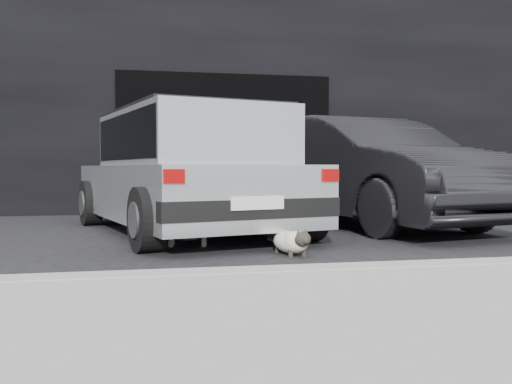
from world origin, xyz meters
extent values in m
plane|color=black|center=(0.00, 0.00, 0.00)|extent=(80.00, 80.00, 0.00)
cube|color=black|center=(1.00, 6.00, 2.50)|extent=(34.00, 4.00, 5.00)
cube|color=black|center=(1.00, 3.99, 1.30)|extent=(4.00, 0.10, 2.60)
cube|color=gray|center=(1.00, -2.60, 0.06)|extent=(18.00, 0.25, 0.12)
cube|color=gray|center=(1.00, -3.80, 0.06)|extent=(18.00, 2.20, 0.11)
cube|color=silver|center=(-0.01, 0.90, 0.54)|extent=(2.94, 4.63, 0.68)
cube|color=silver|center=(0.05, 0.69, 1.22)|extent=(2.36, 3.19, 0.68)
cube|color=black|center=(0.05, 0.69, 1.22)|extent=(2.34, 3.09, 0.55)
cube|color=black|center=(0.52, -1.09, 0.44)|extent=(1.91, 0.67, 0.20)
cube|color=black|center=(-0.54, 2.89, 0.44)|extent=(1.91, 0.67, 0.20)
cube|color=silver|center=(0.54, -1.18, 0.50)|extent=(0.56, 0.16, 0.13)
cube|color=#8C0707|center=(-0.27, -1.40, 0.77)|extent=(0.20, 0.08, 0.13)
cube|color=#8C0707|center=(1.36, -0.96, 0.77)|extent=(0.20, 0.08, 0.13)
cube|color=black|center=(0.05, 0.69, 1.57)|extent=(2.28, 2.91, 0.03)
cylinder|color=black|center=(-0.52, -0.82, 0.33)|extent=(0.40, 0.70, 0.66)
cylinder|color=slate|center=(-0.64, -0.86, 0.33)|extent=(0.11, 0.36, 0.36)
cylinder|color=black|center=(1.29, -0.35, 0.33)|extent=(0.40, 0.70, 0.66)
cylinder|color=slate|center=(1.41, -0.31, 0.33)|extent=(0.11, 0.36, 0.36)
cylinder|color=black|center=(-1.29, 2.09, 0.33)|extent=(0.40, 0.70, 0.66)
cylinder|color=slate|center=(-1.42, 2.06, 0.33)|extent=(0.11, 0.36, 0.36)
cylinder|color=black|center=(0.51, 2.57, 0.33)|extent=(0.40, 0.70, 0.66)
cylinder|color=slate|center=(0.64, 2.60, 0.33)|extent=(0.11, 0.36, 0.36)
imported|color=black|center=(2.66, 1.25, 0.80)|extent=(2.70, 5.09, 1.59)
ellipsoid|color=beige|center=(0.86, -1.23, 0.12)|extent=(0.36, 0.59, 0.21)
ellipsoid|color=beige|center=(0.88, -1.37, 0.14)|extent=(0.27, 0.27, 0.20)
ellipsoid|color=black|center=(0.91, -1.51, 0.18)|extent=(0.18, 0.16, 0.14)
sphere|color=black|center=(0.92, -1.57, 0.17)|extent=(0.06, 0.06, 0.06)
cone|color=black|center=(0.94, -1.49, 0.25)|extent=(0.06, 0.07, 0.07)
cone|color=black|center=(0.86, -1.50, 0.25)|extent=(0.06, 0.07, 0.07)
cylinder|color=black|center=(0.95, -1.38, 0.03)|extent=(0.05, 0.05, 0.07)
cylinder|color=black|center=(0.82, -1.40, 0.03)|extent=(0.05, 0.05, 0.07)
cylinder|color=black|center=(0.90, -1.06, 0.03)|extent=(0.05, 0.05, 0.07)
cylinder|color=black|center=(0.76, -1.08, 0.03)|extent=(0.05, 0.05, 0.07)
cylinder|color=black|center=(0.81, -0.93, 0.08)|extent=(0.18, 0.28, 0.09)
ellipsoid|color=silver|center=(-0.07, -0.42, 0.19)|extent=(0.63, 0.39, 0.26)
ellipsoid|color=silver|center=(0.07, -0.45, 0.22)|extent=(0.29, 0.29, 0.22)
ellipsoid|color=white|center=(0.23, -0.47, 0.30)|extent=(0.17, 0.19, 0.15)
sphere|color=white|center=(0.29, -0.48, 0.30)|extent=(0.07, 0.07, 0.07)
cone|color=white|center=(0.22, -0.43, 0.37)|extent=(0.08, 0.06, 0.08)
cone|color=white|center=(0.20, -0.51, 0.37)|extent=(0.08, 0.06, 0.08)
cylinder|color=white|center=(0.11, -0.38, 0.07)|extent=(0.05, 0.05, 0.15)
cylinder|color=white|center=(0.09, -0.53, 0.07)|extent=(0.05, 0.05, 0.15)
cylinder|color=white|center=(-0.23, -0.32, 0.07)|extent=(0.05, 0.05, 0.15)
cylinder|color=white|center=(-0.26, -0.47, 0.07)|extent=(0.05, 0.05, 0.15)
cylinder|color=white|center=(-0.39, -0.37, 0.13)|extent=(0.33, 0.10, 0.10)
ellipsoid|color=gray|center=(-0.18, -0.43, 0.22)|extent=(0.24, 0.19, 0.11)
camera|label=1|loc=(-0.57, -6.59, 0.84)|focal=40.00mm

